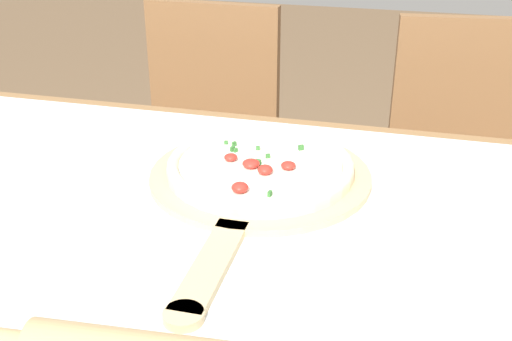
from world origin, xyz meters
TOP-DOWN VIEW (x-y plane):
  - dining_table at (0.00, 0.00)m, footprint 1.43×0.86m
  - towel_cloth at (0.00, 0.00)m, footprint 1.35×0.78m
  - pizza_peel at (-0.01, 0.11)m, footprint 0.37×0.59m
  - pizza at (-0.01, 0.14)m, footprint 0.31×0.31m
  - chair_left at (-0.33, 0.79)m, footprint 0.40×0.40m
  - chair_right at (0.37, 0.79)m, footprint 0.44×0.44m

SIDE VIEW (x-z plane):
  - chair_left at x=-0.33m, z-range 0.07..0.94m
  - chair_right at x=0.37m, z-range 0.07..0.94m
  - dining_table at x=0.00m, z-range 0.27..1.01m
  - towel_cloth at x=0.00m, z-range 0.74..0.75m
  - pizza_peel at x=-0.01m, z-range 0.75..0.76m
  - pizza at x=-0.01m, z-range 0.75..0.79m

